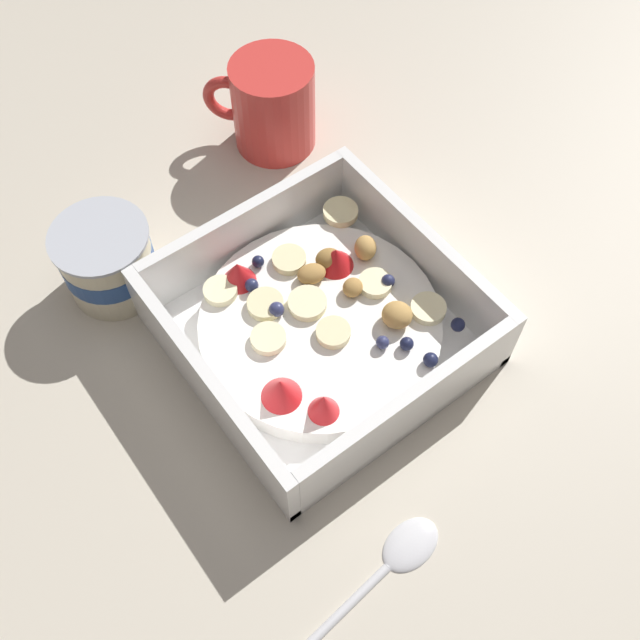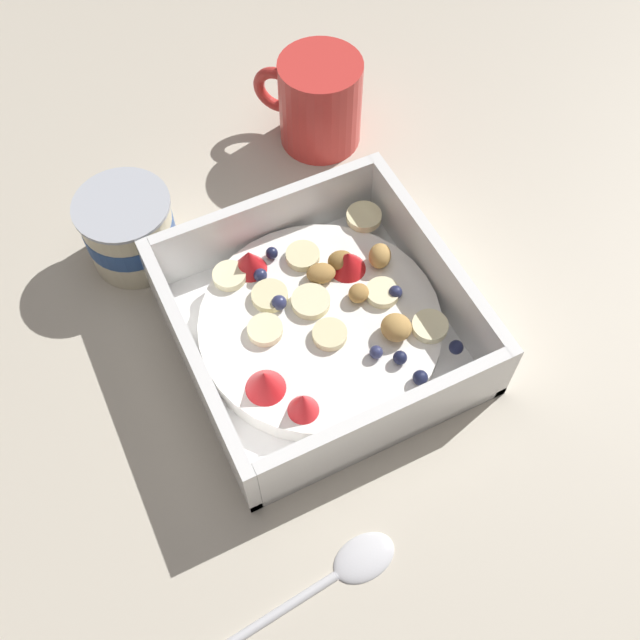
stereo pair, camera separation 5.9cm
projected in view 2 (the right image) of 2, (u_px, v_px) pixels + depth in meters
ground_plane at (324, 344)px, 0.62m from camera, size 2.40×2.40×0.00m
fruit_bowl at (320, 324)px, 0.60m from camera, size 0.22×0.22×0.07m
spoon at (332, 577)px, 0.51m from camera, size 0.04×0.17×0.01m
yogurt_cup at (129, 230)px, 0.64m from camera, size 0.08×0.08×0.07m
coffee_mug at (318, 102)px, 0.71m from camera, size 0.09×0.09×0.09m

